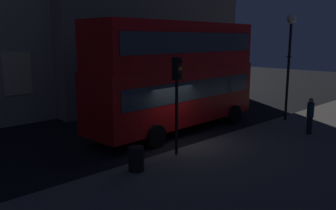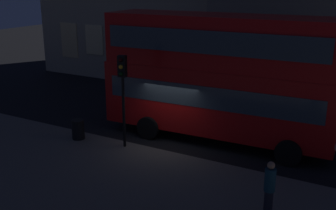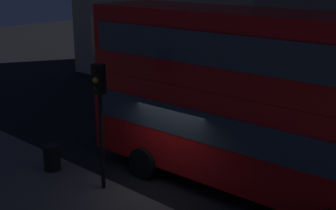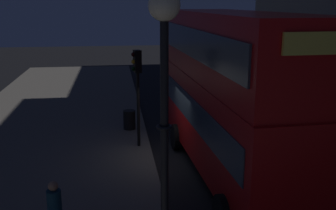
% 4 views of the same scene
% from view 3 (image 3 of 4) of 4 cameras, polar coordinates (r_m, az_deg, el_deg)
% --- Properties ---
extents(ground_plane, '(80.00, 80.00, 0.00)m').
position_cam_3_polar(ground_plane, '(14.05, -0.17, -10.51)').
color(ground_plane, black).
extents(double_decker_bus, '(10.01, 3.12, 5.36)m').
position_cam_3_polar(double_decker_bus, '(13.17, 9.17, 1.41)').
color(double_decker_bus, '#B20F0F').
rests_on(double_decker_bus, ground).
extents(traffic_light_near_kerb, '(0.37, 0.39, 3.79)m').
position_cam_3_polar(traffic_light_near_kerb, '(12.99, -8.61, 0.53)').
color(traffic_light_near_kerb, black).
rests_on(traffic_light_near_kerb, sidewalk_slab).
extents(litter_bin, '(0.54, 0.54, 0.85)m').
position_cam_3_polar(litter_bin, '(15.33, -14.38, -6.38)').
color(litter_bin, black).
rests_on(litter_bin, sidewalk_slab).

